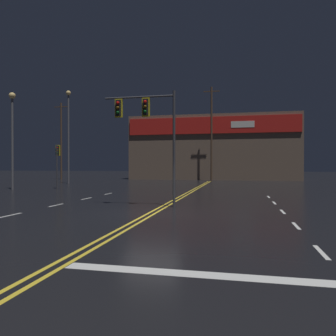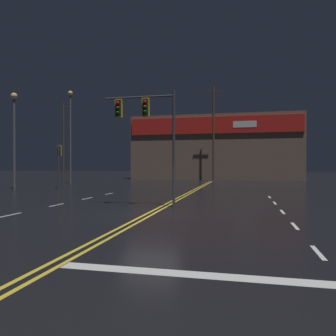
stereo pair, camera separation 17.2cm
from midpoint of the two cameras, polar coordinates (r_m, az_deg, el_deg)
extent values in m
plane|color=black|center=(14.75, -3.21, -7.91)|extent=(200.00, 200.00, 0.00)
cube|color=gold|center=(14.79, -3.78, -7.87)|extent=(0.12, 60.00, 0.01)
cube|color=gold|center=(14.71, -2.64, -7.91)|extent=(0.12, 60.00, 0.01)
cube|color=silver|center=(15.76, -26.03, -7.40)|extent=(0.12, 1.40, 0.01)
cube|color=silver|center=(18.70, -19.16, -6.14)|extent=(0.12, 1.40, 0.01)
cube|color=silver|center=(21.84, -14.22, -5.17)|extent=(0.12, 1.40, 0.01)
cube|color=silver|center=(25.10, -10.56, -4.43)|extent=(0.12, 1.40, 0.01)
cube|color=silver|center=(9.14, 24.63, -13.16)|extent=(0.12, 1.40, 0.01)
cube|color=silver|center=(12.60, 21.04, -9.36)|extent=(0.12, 1.40, 0.01)
cube|color=silver|center=(16.13, 19.05, -7.20)|extent=(0.12, 1.40, 0.01)
cube|color=silver|center=(19.68, 17.79, -5.80)|extent=(0.12, 1.40, 0.01)
cube|color=silver|center=(23.25, 16.92, -4.84)|extent=(0.12, 1.40, 0.01)
cylinder|color=#38383D|center=(16.79, 0.76, 3.34)|extent=(0.14, 0.14, 5.97)
cylinder|color=#38383D|center=(17.61, -5.35, 12.19)|extent=(3.74, 0.10, 0.10)
cube|color=black|center=(17.40, -4.16, 10.52)|extent=(0.28, 0.24, 0.84)
cube|color=gold|center=(17.40, -4.16, 10.52)|extent=(0.42, 0.08, 0.99)
sphere|color=red|center=(17.30, -4.31, 11.43)|extent=(0.17, 0.17, 0.17)
sphere|color=#543707|center=(17.25, -4.31, 10.61)|extent=(0.17, 0.17, 0.17)
sphere|color=#084513|center=(17.21, -4.31, 9.78)|extent=(0.17, 0.17, 0.17)
cube|color=black|center=(17.87, -8.84, 10.25)|extent=(0.28, 0.24, 0.84)
cube|color=gold|center=(17.87, -8.84, 10.25)|extent=(0.42, 0.08, 0.99)
sphere|color=red|center=(17.77, -9.03, 11.13)|extent=(0.17, 0.17, 0.17)
sphere|color=#543707|center=(17.73, -9.03, 10.33)|extent=(0.17, 0.17, 0.17)
sphere|color=#084513|center=(17.68, -9.03, 9.53)|extent=(0.17, 0.17, 0.17)
cylinder|color=#38383D|center=(31.56, -18.93, 0.17)|extent=(0.13, 0.13, 3.99)
cube|color=black|center=(31.74, -18.77, 2.93)|extent=(0.28, 0.24, 0.84)
cube|color=gold|center=(31.74, -18.77, 2.93)|extent=(0.42, 0.08, 0.99)
sphere|color=red|center=(31.62, -18.92, 3.39)|extent=(0.17, 0.17, 0.17)
sphere|color=#543707|center=(31.61, -18.91, 2.94)|extent=(0.17, 0.17, 0.17)
sphere|color=#084513|center=(31.60, -18.91, 2.48)|extent=(0.17, 0.17, 0.17)
cylinder|color=#59595E|center=(40.05, -17.06, 4.84)|extent=(0.20, 0.20, 10.41)
sphere|color=#F9D17A|center=(40.81, -17.08, 12.38)|extent=(0.56, 0.56, 0.56)
cylinder|color=#59595E|center=(31.91, -25.61, 3.84)|extent=(0.20, 0.20, 8.09)
sphere|color=#F9D17A|center=(32.43, -25.64, 11.30)|extent=(0.56, 0.56, 0.56)
cube|color=brown|center=(52.21, 7.91, 3.35)|extent=(24.88, 10.00, 9.53)
cube|color=red|center=(47.40, 7.45, 7.41)|extent=(24.38, 0.20, 2.38)
cube|color=white|center=(47.20, 12.77, 7.43)|extent=(3.20, 0.16, 0.90)
cylinder|color=#4C3828|center=(52.20, -18.19, 4.46)|extent=(0.26, 0.26, 11.58)
cube|color=#4C3828|center=(52.81, -18.21, 10.09)|extent=(2.20, 0.12, 0.12)
cylinder|color=#4C3828|center=(45.29, 7.47, 5.89)|extent=(0.26, 0.26, 12.84)
cube|color=#4C3828|center=(46.21, 7.48, 13.10)|extent=(2.20, 0.12, 0.12)
camera|label=1|loc=(0.09, -90.27, 0.00)|focal=35.00mm
camera|label=2|loc=(0.09, 89.73, 0.00)|focal=35.00mm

